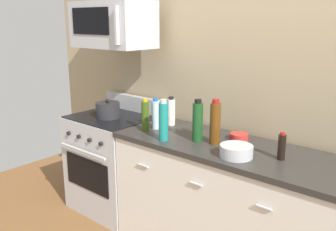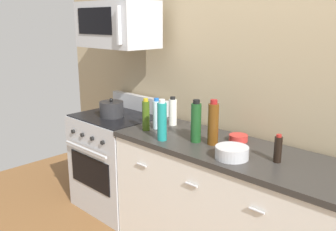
# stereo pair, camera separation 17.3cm
# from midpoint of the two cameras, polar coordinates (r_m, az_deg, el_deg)

# --- Properties ---
(back_wall) EXTENTS (5.25, 0.10, 2.70)m
(back_wall) POSITION_cam_midpoint_polar(r_m,az_deg,el_deg) (2.80, 15.94, 5.04)
(back_wall) COLOR tan
(back_wall) RESTS_ON ground_plane
(counter_unit) EXTENTS (2.16, 0.66, 0.92)m
(counter_unit) POSITION_cam_midpoint_polar(r_m,az_deg,el_deg) (2.74, 10.87, -14.66)
(counter_unit) COLOR silver
(counter_unit) RESTS_ON ground_plane
(range_oven) EXTENTS (0.76, 0.69, 1.07)m
(range_oven) POSITION_cam_midpoint_polar(r_m,az_deg,el_deg) (3.60, -9.73, -7.12)
(range_oven) COLOR #B7BABF
(range_oven) RESTS_ON ground_plane
(microwave) EXTENTS (0.74, 0.44, 0.40)m
(microwave) POSITION_cam_midpoint_polar(r_m,az_deg,el_deg) (3.38, -10.09, 13.74)
(microwave) COLOR #B7BABF
(bottle_wine_green) EXTENTS (0.08, 0.08, 0.32)m
(bottle_wine_green) POSITION_cam_midpoint_polar(r_m,az_deg,el_deg) (2.68, 2.80, -0.95)
(bottle_wine_green) COLOR #19471E
(bottle_wine_green) RESTS_ON countertop_slab
(bottle_sparkling_teal) EXTENTS (0.07, 0.07, 0.31)m
(bottle_sparkling_teal) POSITION_cam_midpoint_polar(r_m,az_deg,el_deg) (2.70, -2.53, -0.88)
(bottle_sparkling_teal) COLOR #197F7A
(bottle_sparkling_teal) RESTS_ON countertop_slab
(bottle_soy_sauce_dark) EXTENTS (0.05, 0.05, 0.18)m
(bottle_soy_sauce_dark) POSITION_cam_midpoint_polar(r_m,az_deg,el_deg) (2.43, 15.35, -4.72)
(bottle_soy_sauce_dark) COLOR black
(bottle_soy_sauce_dark) RESTS_ON countertop_slab
(bottle_water_clear) EXTENTS (0.06, 0.06, 0.26)m
(bottle_water_clear) POSITION_cam_midpoint_polar(r_m,az_deg,el_deg) (3.00, -3.59, 0.16)
(bottle_water_clear) COLOR silver
(bottle_water_clear) RESTS_ON countertop_slab
(bottle_wine_amber) EXTENTS (0.08, 0.08, 0.33)m
(bottle_wine_amber) POSITION_cam_midpoint_polar(r_m,az_deg,el_deg) (2.64, 5.50, -1.13)
(bottle_wine_amber) COLOR #59330F
(bottle_wine_amber) RESTS_ON countertop_slab
(bottle_olive_oil) EXTENTS (0.06, 0.06, 0.26)m
(bottle_olive_oil) POSITION_cam_midpoint_polar(r_m,az_deg,el_deg) (2.95, -5.22, -0.03)
(bottle_olive_oil) COLOR #385114
(bottle_olive_oil) RESTS_ON countertop_slab
(bottle_vinegar_white) EXTENTS (0.07, 0.07, 0.25)m
(bottle_vinegar_white) POSITION_cam_midpoint_polar(r_m,az_deg,el_deg) (3.11, -1.11, 0.61)
(bottle_vinegar_white) COLOR silver
(bottle_vinegar_white) RESTS_ON countertop_slab
(bowl_red_small) EXTENTS (0.14, 0.14, 0.05)m
(bowl_red_small) POSITION_cam_midpoint_polar(r_m,az_deg,el_deg) (2.78, 9.27, -3.23)
(bowl_red_small) COLOR #B72D28
(bowl_red_small) RESTS_ON countertop_slab
(bowl_steel_prep) EXTENTS (0.22, 0.22, 0.08)m
(bowl_steel_prep) POSITION_cam_midpoint_polar(r_m,az_deg,el_deg) (2.43, 8.59, -5.46)
(bowl_steel_prep) COLOR #B2B5BA
(bowl_steel_prep) RESTS_ON countertop_slab
(stockpot) EXTENTS (0.22, 0.22, 0.17)m
(stockpot) POSITION_cam_midpoint_polar(r_m,az_deg,el_deg) (3.41, -10.80, 0.85)
(stockpot) COLOR #262628
(stockpot) RESTS_ON range_oven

